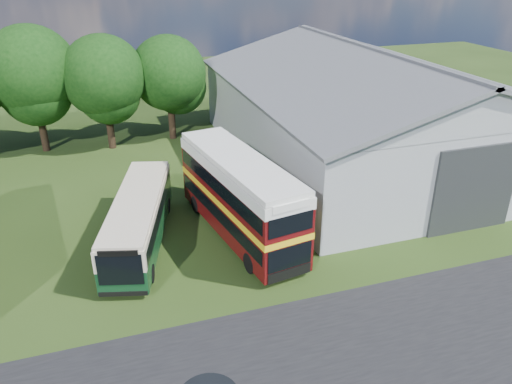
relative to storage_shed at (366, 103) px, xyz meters
name	(u,v)px	position (x,y,z in m)	size (l,w,h in m)	color
ground	(227,332)	(-15.00, -15.98, -4.17)	(120.00, 120.00, 0.00)	#1F3310
asphalt_road	(326,367)	(-12.00, -18.98, -4.17)	(60.00, 8.00, 0.02)	black
storage_shed	(366,103)	(0.00, 0.00, 0.00)	(18.80, 24.80, 8.15)	gray
tree_mid	(32,72)	(-23.00, 8.82, 2.02)	(6.80, 6.80, 9.60)	black
tree_right_a	(104,77)	(-18.00, 7.82, 1.52)	(6.26, 6.26, 8.83)	black
tree_right_b	(168,73)	(-13.00, 8.62, 1.27)	(5.98, 5.98, 8.45)	black
shrub_front	(297,239)	(-9.40, -9.98, -4.17)	(1.70, 1.70, 1.70)	#194714
shrub_mid	(284,222)	(-9.40, -7.98, -4.17)	(1.60, 1.60, 1.60)	#194714
bus_green_single	(139,219)	(-17.52, -7.81, -2.71)	(4.86, 10.20, 2.74)	black
bus_maroon_double	(240,197)	(-12.21, -8.50, -1.92)	(4.34, 10.79, 4.51)	black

